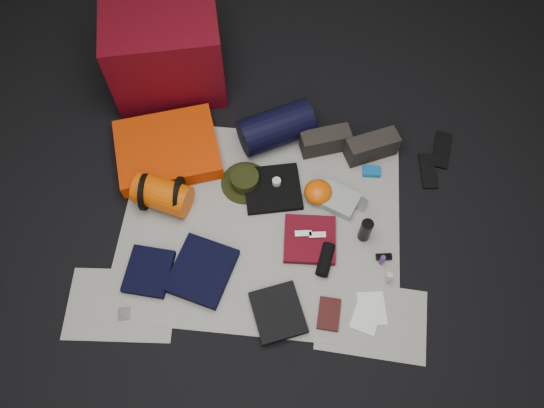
# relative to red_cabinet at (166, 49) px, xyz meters

# --- Properties ---
(floor) EXTENTS (4.50, 4.50, 0.02)m
(floor) POSITION_rel_red_cabinet_xyz_m (0.70, -1.01, -0.30)
(floor) COLOR black
(floor) RESTS_ON ground
(newspaper_mat) EXTENTS (1.60, 1.30, 0.01)m
(newspaper_mat) POSITION_rel_red_cabinet_xyz_m (0.70, -1.01, -0.28)
(newspaper_mat) COLOR #B3B2A6
(newspaper_mat) RESTS_ON floor
(newspaper_sheet_front_left) EXTENTS (0.61, 0.44, 0.00)m
(newspaper_sheet_front_left) POSITION_rel_red_cabinet_xyz_m (0.00, -1.56, -0.28)
(newspaper_sheet_front_left) COLOR #B3B2A6
(newspaper_sheet_front_left) RESTS_ON floor
(newspaper_sheet_front_right) EXTENTS (0.60, 0.43, 0.00)m
(newspaper_sheet_front_right) POSITION_rel_red_cabinet_xyz_m (1.35, -1.51, -0.28)
(newspaper_sheet_front_right) COLOR #B3B2A6
(newspaper_sheet_front_right) RESTS_ON floor
(red_cabinet) EXTENTS (0.80, 0.72, 0.57)m
(red_cabinet) POSITION_rel_red_cabinet_xyz_m (0.00, 0.00, 0.00)
(red_cabinet) COLOR #52060F
(red_cabinet) RESTS_ON floor
(sleeping_pad) EXTENTS (0.73, 0.67, 0.11)m
(sleeping_pad) POSITION_rel_red_cabinet_xyz_m (0.09, -0.59, -0.22)
(sleeping_pad) COLOR #CE3402
(sleeping_pad) RESTS_ON newspaper_mat
(stuff_sack) EXTENTS (0.36, 0.26, 0.19)m
(stuff_sack) POSITION_rel_red_cabinet_xyz_m (0.12, -0.92, -0.18)
(stuff_sack) COLOR #D34B03
(stuff_sack) RESTS_ON newspaper_mat
(sack_strap_left) EXTENTS (0.02, 0.22, 0.22)m
(sack_strap_left) POSITION_rel_red_cabinet_xyz_m (0.02, -0.92, -0.17)
(sack_strap_left) COLOR black
(sack_strap_left) RESTS_ON newspaper_mat
(sack_strap_right) EXTENTS (0.03, 0.22, 0.22)m
(sack_strap_right) POSITION_rel_red_cabinet_xyz_m (0.22, -0.92, -0.17)
(sack_strap_right) COLOR black
(sack_strap_right) RESTS_ON newspaper_mat
(navy_duffel) EXTENTS (0.50, 0.42, 0.23)m
(navy_duffel) POSITION_rel_red_cabinet_xyz_m (0.73, -0.41, -0.16)
(navy_duffel) COLOR black
(navy_duffel) RESTS_ON newspaper_mat
(boonie_brim) EXTENTS (0.31, 0.31, 0.01)m
(boonie_brim) POSITION_rel_red_cabinet_xyz_m (0.58, -0.75, -0.28)
(boonie_brim) COLOR black
(boonie_brim) RESTS_ON newspaper_mat
(boonie_crown) EXTENTS (0.17, 0.17, 0.08)m
(boonie_crown) POSITION_rel_red_cabinet_xyz_m (0.58, -0.75, -0.23)
(boonie_crown) COLOR black
(boonie_crown) RESTS_ON boonie_brim
(hiking_boot_left) EXTENTS (0.32, 0.20, 0.15)m
(hiking_boot_left) POSITION_rel_red_cabinet_xyz_m (1.04, -0.45, -0.20)
(hiking_boot_left) COLOR black
(hiking_boot_left) RESTS_ON newspaper_mat
(hiking_boot_right) EXTENTS (0.34, 0.24, 0.16)m
(hiking_boot_right) POSITION_rel_red_cabinet_xyz_m (1.32, -0.46, -0.20)
(hiking_boot_right) COLOR black
(hiking_boot_right) RESTS_ON newspaper_mat
(flip_flop_left) EXTENTS (0.11, 0.25, 0.01)m
(flip_flop_left) POSITION_rel_red_cabinet_xyz_m (1.68, -0.55, -0.28)
(flip_flop_left) COLOR black
(flip_flop_left) RESTS_ON floor
(flip_flop_right) EXTENTS (0.14, 0.28, 0.01)m
(flip_flop_right) POSITION_rel_red_cabinet_xyz_m (1.77, -0.39, -0.28)
(flip_flop_right) COLOR black
(flip_flop_right) RESTS_ON floor
(trousers_navy_a) EXTENTS (0.26, 0.29, 0.04)m
(trousers_navy_a) POSITION_rel_red_cabinet_xyz_m (0.12, -1.37, -0.26)
(trousers_navy_a) COLOR black
(trousers_navy_a) RESTS_ON newspaper_mat
(trousers_navy_b) EXTENTS (0.39, 0.42, 0.06)m
(trousers_navy_b) POSITION_rel_red_cabinet_xyz_m (0.41, -1.33, -0.25)
(trousers_navy_b) COLOR black
(trousers_navy_b) RESTS_ON newspaper_mat
(trousers_charcoal) EXTENTS (0.34, 0.36, 0.05)m
(trousers_charcoal) POSITION_rel_red_cabinet_xyz_m (0.85, -1.53, -0.26)
(trousers_charcoal) COLOR black
(trousers_charcoal) RESTS_ON newspaper_mat
(black_tshirt) EXTENTS (0.39, 0.37, 0.03)m
(black_tshirt) POSITION_rel_red_cabinet_xyz_m (0.75, -0.78, -0.26)
(black_tshirt) COLOR black
(black_tshirt) RESTS_ON newspaper_mat
(red_shirt) EXTENTS (0.30, 0.30, 0.04)m
(red_shirt) POSITION_rel_red_cabinet_xyz_m (0.99, -1.09, -0.26)
(red_shirt) COLOR #5A0915
(red_shirt) RESTS_ON newspaper_mat
(orange_stuff_sack) EXTENTS (0.21, 0.21, 0.11)m
(orange_stuff_sack) POSITION_rel_red_cabinet_xyz_m (1.02, -0.79, -0.22)
(orange_stuff_sack) COLOR #D34B03
(orange_stuff_sack) RESTS_ON newspaper_mat
(first_aid_pouch) EXTENTS (0.28, 0.25, 0.06)m
(first_aid_pouch) POSITION_rel_red_cabinet_xyz_m (1.14, -0.82, -0.25)
(first_aid_pouch) COLOR gray
(first_aid_pouch) RESTS_ON newspaper_mat
(water_bottle) EXTENTS (0.09, 0.09, 0.17)m
(water_bottle) POSITION_rel_red_cabinet_xyz_m (1.30, -1.03, -0.19)
(water_bottle) COLOR black
(water_bottle) RESTS_ON newspaper_mat
(speaker) EXTENTS (0.10, 0.20, 0.07)m
(speaker) POSITION_rel_red_cabinet_xyz_m (1.09, -1.21, -0.24)
(speaker) COLOR black
(speaker) RESTS_ON newspaper_mat
(compact_camera) EXTENTS (0.13, 0.12, 0.05)m
(compact_camera) POSITION_rel_red_cabinet_xyz_m (1.25, -0.82, -0.26)
(compact_camera) COLOR #AFAFB4
(compact_camera) RESTS_ON newspaper_mat
(cyan_case) EXTENTS (0.11, 0.07, 0.03)m
(cyan_case) POSITION_rel_red_cabinet_xyz_m (1.34, -0.60, -0.26)
(cyan_case) COLOR #0F5B97
(cyan_case) RESTS_ON newspaper_mat
(toiletry_purple) EXTENTS (0.03, 0.03, 0.08)m
(toiletry_purple) POSITION_rel_red_cabinet_xyz_m (1.40, -1.18, -0.24)
(toiletry_purple) COLOR #45216C
(toiletry_purple) RESTS_ON newspaper_mat
(toiletry_clear) EXTENTS (0.03, 0.03, 0.10)m
(toiletry_clear) POSITION_rel_red_cabinet_xyz_m (1.43, -1.28, -0.23)
(toiletry_clear) COLOR #B1B6B1
(toiletry_clear) RESTS_ON newspaper_mat
(paperback_book) EXTENTS (0.12, 0.18, 0.02)m
(paperback_book) POSITION_rel_red_cabinet_xyz_m (1.12, -1.50, -0.27)
(paperback_book) COLOR black
(paperback_book) RESTS_ON newspaper_mat
(map_booklet) EXTENTS (0.19, 0.23, 0.01)m
(map_booklet) POSITION_rel_red_cabinet_xyz_m (1.33, -1.48, -0.27)
(map_booklet) COLOR silver
(map_booklet) RESTS_ON newspaper_mat
(map_printout) EXTENTS (0.17, 0.20, 0.01)m
(map_printout) POSITION_rel_red_cabinet_xyz_m (1.35, -1.45, -0.28)
(map_printout) COLOR silver
(map_printout) RESTS_ON newspaper_mat
(sunglasses) EXTENTS (0.09, 0.05, 0.02)m
(sunglasses) POSITION_rel_red_cabinet_xyz_m (1.41, -1.15, -0.27)
(sunglasses) COLOR black
(sunglasses) RESTS_ON newspaper_mat
(key_cluster) EXTENTS (0.08, 0.08, 0.01)m
(key_cluster) POSITION_rel_red_cabinet_xyz_m (0.04, -1.61, -0.27)
(key_cluster) COLOR #AFAFB4
(key_cluster) RESTS_ON newspaper_mat
(tape_roll) EXTENTS (0.05, 0.05, 0.04)m
(tape_roll) POSITION_rel_red_cabinet_xyz_m (0.77, -0.75, -0.23)
(tape_roll) COLOR beige
(tape_roll) RESTS_ON black_tshirt
(energy_bar_a) EXTENTS (0.10, 0.05, 0.01)m
(energy_bar_a) POSITION_rel_red_cabinet_xyz_m (0.95, -1.07, -0.23)
(energy_bar_a) COLOR #AFAFB4
(energy_bar_a) RESTS_ON red_shirt
(energy_bar_b) EXTENTS (0.10, 0.05, 0.01)m
(energy_bar_b) POSITION_rel_red_cabinet_xyz_m (1.03, -1.07, -0.23)
(energy_bar_b) COLOR #AFAFB4
(energy_bar_b) RESTS_ON red_shirt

